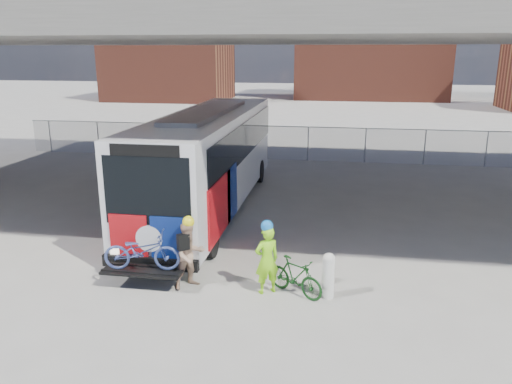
% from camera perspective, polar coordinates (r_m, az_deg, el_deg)
% --- Properties ---
extents(ground, '(160.00, 160.00, 0.00)m').
position_cam_1_polar(ground, '(15.72, -0.73, -5.35)').
color(ground, '#9E9991').
rests_on(ground, ground).
extents(bus, '(2.67, 12.99, 3.69)m').
position_cam_1_polar(bus, '(18.21, -5.38, 4.43)').
color(bus, silver).
rests_on(bus, ground).
extents(overpass, '(40.00, 16.00, 7.95)m').
position_cam_1_polar(overpass, '(18.64, 1.51, 18.46)').
color(overpass, '#605E59').
rests_on(overpass, ground).
extents(chainlink_fence, '(30.00, 0.06, 30.00)m').
position_cam_1_polar(chainlink_fence, '(26.90, 3.86, 6.65)').
color(chainlink_fence, gray).
rests_on(chainlink_fence, ground).
extents(brick_buildings, '(54.00, 22.00, 12.00)m').
position_cam_1_polar(brick_buildings, '(62.67, 8.60, 15.35)').
color(brick_buildings, brown).
rests_on(brick_buildings, ground).
extents(bollard, '(0.29, 0.29, 1.13)m').
position_cam_1_polar(bollard, '(12.05, 8.26, -9.23)').
color(bollard, silver).
rests_on(bollard, ground).
extents(cyclist_hivis, '(0.74, 0.67, 1.86)m').
position_cam_1_polar(cyclist_hivis, '(12.04, 1.25, -7.57)').
color(cyclist_hivis, '#95F91A').
rests_on(cyclist_hivis, ground).
extents(cyclist_tan, '(1.03, 1.03, 1.85)m').
position_cam_1_polar(cyclist_tan, '(12.44, -7.61, -7.02)').
color(cyclist_tan, tan).
rests_on(cyclist_tan, ground).
extents(bike_parked, '(1.56, 1.21, 0.94)m').
position_cam_1_polar(bike_parked, '(12.14, 4.50, -9.60)').
color(bike_parked, '#143F17').
rests_on(bike_parked, ground).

